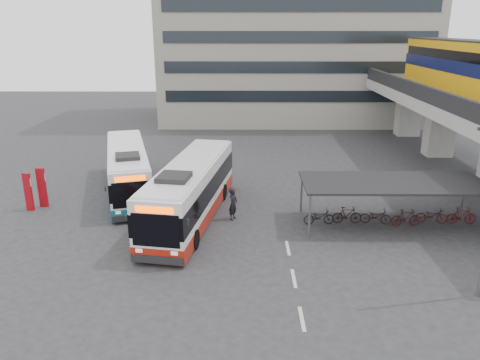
{
  "coord_description": "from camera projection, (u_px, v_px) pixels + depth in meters",
  "views": [
    {
      "loc": [
        0.26,
        -21.28,
        10.57
      ],
      "look_at": [
        0.06,
        4.87,
        2.0
      ],
      "focal_mm": 35.0,
      "sensor_mm": 36.0,
      "label": 1
    }
  ],
  "objects": [
    {
      "name": "sign_totem_north",
      "position": [
        42.0,
        187.0,
        28.55
      ],
      "size": [
        0.54,
        0.18,
        2.48
      ],
      "rotation": [
        0.0,
        0.0,
        0.03
      ],
      "color": "maroon",
      "rests_on": "ground"
    },
    {
      "name": "road_markings",
      "position": [
        294.0,
        278.0,
        20.64
      ],
      "size": [
        0.15,
        7.6,
        0.01
      ],
      "color": "beige",
      "rests_on": "ground"
    },
    {
      "name": "ground",
      "position": [
        238.0,
        248.0,
        23.52
      ],
      "size": [
        120.0,
        120.0,
        0.0
      ],
      "primitive_type": "plane",
      "color": "#28282B",
      "rests_on": "ground"
    },
    {
      "name": "viaduct",
      "position": [
        474.0,
        90.0,
        33.91
      ],
      "size": [
        8.0,
        32.0,
        9.68
      ],
      "color": "gray",
      "rests_on": "ground"
    },
    {
      "name": "office_block",
      "position": [
        294.0,
        9.0,
        53.79
      ],
      "size": [
        30.0,
        15.0,
        25.0
      ],
      "primitive_type": "cube",
      "color": "gray",
      "rests_on": "ground"
    },
    {
      "name": "sign_totem_mid",
      "position": [
        28.0,
        191.0,
        27.98
      ],
      "size": [
        0.51,
        0.25,
        2.35
      ],
      "rotation": [
        0.0,
        0.0,
        -0.23
      ],
      "color": "maroon",
      "rests_on": "ground"
    },
    {
      "name": "bus_main",
      "position": [
        191.0,
        191.0,
        26.71
      ],
      "size": [
        4.48,
        12.3,
        3.56
      ],
      "rotation": [
        0.0,
        0.0,
        -0.16
      ],
      "color": "white",
      "rests_on": "ground"
    },
    {
      "name": "bus_teal",
      "position": [
        128.0,
        170.0,
        31.1
      ],
      "size": [
        5.32,
        11.44,
        3.31
      ],
      "rotation": [
        0.0,
        0.0,
        0.27
      ],
      "color": "white",
      "rests_on": "ground"
    },
    {
      "name": "pedestrian",
      "position": [
        233.0,
        204.0,
        26.74
      ],
      "size": [
        0.68,
        0.81,
        1.88
      ],
      "primitive_type": "imported",
      "rotation": [
        0.0,
        0.0,
        1.17
      ],
      "color": "black",
      "rests_on": "ground"
    },
    {
      "name": "bike_shelter",
      "position": [
        391.0,
        200.0,
        25.86
      ],
      "size": [
        10.0,
        4.0,
        2.54
      ],
      "color": "#595B60",
      "rests_on": "ground"
    }
  ]
}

